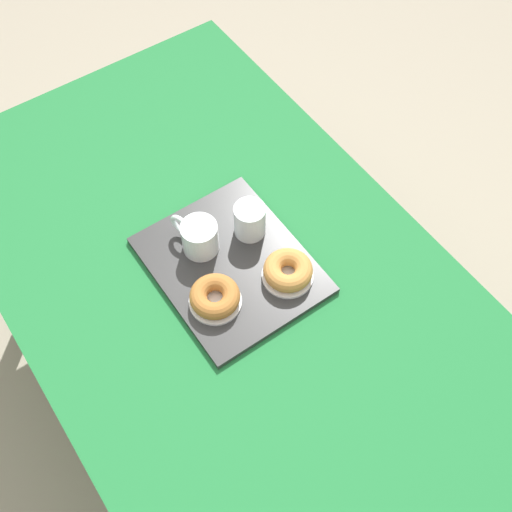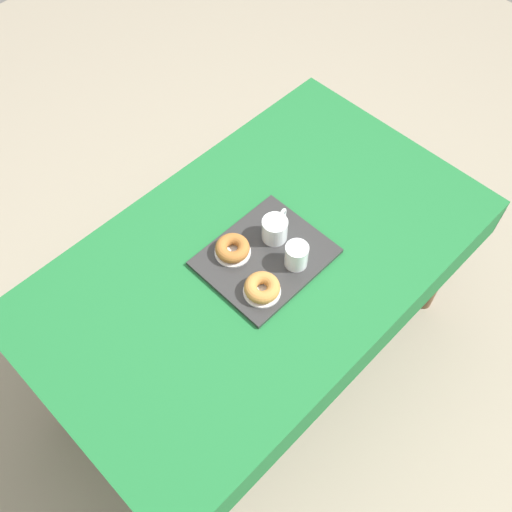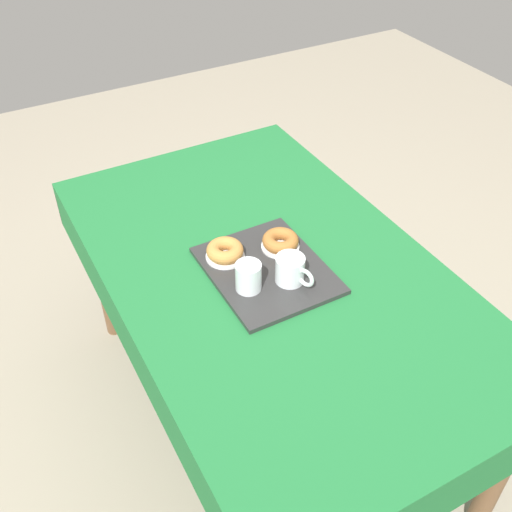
{
  "view_description": "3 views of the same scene",
  "coord_description": "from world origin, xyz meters",
  "px_view_note": "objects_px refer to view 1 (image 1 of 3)",
  "views": [
    {
      "loc": [
        0.67,
        -0.38,
        2.0
      ],
      "look_at": [
        0.03,
        0.07,
        0.77
      ],
      "focal_mm": 45.29,
      "sensor_mm": 36.0,
      "label": 1
    },
    {
      "loc": [
        0.75,
        0.73,
        2.31
      ],
      "look_at": [
        0.02,
        0.0,
        0.75
      ],
      "focal_mm": 40.7,
      "sensor_mm": 36.0,
      "label": 2
    },
    {
      "loc": [
        -1.17,
        0.7,
        1.92
      ],
      "look_at": [
        0.01,
        0.05,
        0.78
      ],
      "focal_mm": 42.44,
      "sensor_mm": 36.0,
      "label": 3
    }
  ],
  "objects_px": {
    "water_glass_near": "(250,221)",
    "sugar_donut_right": "(288,270)",
    "serving_tray": "(231,265)",
    "tea_mug_left": "(199,237)",
    "donut_plate_right": "(288,276)",
    "donut_plate_left": "(215,301)",
    "dining_table": "(226,290)",
    "sugar_donut_left": "(215,296)"
  },
  "relations": [
    {
      "from": "donut_plate_left",
      "to": "sugar_donut_left",
      "type": "relative_size",
      "value": 1.05
    },
    {
      "from": "water_glass_near",
      "to": "donut_plate_right",
      "type": "height_order",
      "value": "water_glass_near"
    },
    {
      "from": "serving_tray",
      "to": "donut_plate_left",
      "type": "relative_size",
      "value": 3.35
    },
    {
      "from": "sugar_donut_left",
      "to": "water_glass_near",
      "type": "bearing_deg",
      "value": 123.74
    },
    {
      "from": "tea_mug_left",
      "to": "sugar_donut_right",
      "type": "distance_m",
      "value": 0.22
    },
    {
      "from": "donut_plate_left",
      "to": "sugar_donut_left",
      "type": "bearing_deg",
      "value": 0.0
    },
    {
      "from": "sugar_donut_right",
      "to": "sugar_donut_left",
      "type": "bearing_deg",
      "value": -102.57
    },
    {
      "from": "donut_plate_right",
      "to": "donut_plate_left",
      "type": "bearing_deg",
      "value": -102.57
    },
    {
      "from": "serving_tray",
      "to": "sugar_donut_right",
      "type": "height_order",
      "value": "sugar_donut_right"
    },
    {
      "from": "sugar_donut_left",
      "to": "dining_table",
      "type": "bearing_deg",
      "value": 133.65
    },
    {
      "from": "tea_mug_left",
      "to": "water_glass_near",
      "type": "height_order",
      "value": "water_glass_near"
    },
    {
      "from": "water_glass_near",
      "to": "sugar_donut_right",
      "type": "bearing_deg",
      "value": -0.64
    },
    {
      "from": "serving_tray",
      "to": "donut_plate_right",
      "type": "relative_size",
      "value": 3.35
    },
    {
      "from": "dining_table",
      "to": "water_glass_near",
      "type": "relative_size",
      "value": 18.04
    },
    {
      "from": "water_glass_near",
      "to": "sugar_donut_right",
      "type": "relative_size",
      "value": 0.77
    },
    {
      "from": "water_glass_near",
      "to": "sugar_donut_left",
      "type": "height_order",
      "value": "water_glass_near"
    },
    {
      "from": "donut_plate_right",
      "to": "sugar_donut_right",
      "type": "height_order",
      "value": "sugar_donut_right"
    },
    {
      "from": "dining_table",
      "to": "sugar_donut_right",
      "type": "height_order",
      "value": "sugar_donut_right"
    },
    {
      "from": "donut_plate_left",
      "to": "sugar_donut_left",
      "type": "height_order",
      "value": "sugar_donut_left"
    },
    {
      "from": "water_glass_near",
      "to": "sugar_donut_left",
      "type": "relative_size",
      "value": 0.77
    },
    {
      "from": "donut_plate_right",
      "to": "sugar_donut_left",
      "type": "bearing_deg",
      "value": -102.57
    },
    {
      "from": "tea_mug_left",
      "to": "donut_plate_right",
      "type": "relative_size",
      "value": 1.07
    },
    {
      "from": "serving_tray",
      "to": "sugar_donut_left",
      "type": "xyz_separation_m",
      "value": [
        0.07,
        -0.08,
        0.03
      ]
    },
    {
      "from": "sugar_donut_left",
      "to": "donut_plate_right",
      "type": "distance_m",
      "value": 0.18
    },
    {
      "from": "donut_plate_right",
      "to": "dining_table",
      "type": "bearing_deg",
      "value": -131.67
    },
    {
      "from": "water_glass_near",
      "to": "serving_tray",
      "type": "bearing_deg",
      "value": -60.81
    },
    {
      "from": "sugar_donut_left",
      "to": "serving_tray",
      "type": "bearing_deg",
      "value": 128.03
    },
    {
      "from": "tea_mug_left",
      "to": "water_glass_near",
      "type": "xyz_separation_m",
      "value": [
        0.03,
        0.12,
        0.0
      ]
    },
    {
      "from": "donut_plate_left",
      "to": "dining_table",
      "type": "bearing_deg",
      "value": 133.65
    },
    {
      "from": "tea_mug_left",
      "to": "sugar_donut_right",
      "type": "height_order",
      "value": "tea_mug_left"
    },
    {
      "from": "tea_mug_left",
      "to": "donut_plate_right",
      "type": "height_order",
      "value": "tea_mug_left"
    },
    {
      "from": "dining_table",
      "to": "donut_plate_left",
      "type": "bearing_deg",
      "value": -46.35
    },
    {
      "from": "tea_mug_left",
      "to": "donut_plate_right",
      "type": "distance_m",
      "value": 0.22
    },
    {
      "from": "tea_mug_left",
      "to": "dining_table",
      "type": "bearing_deg",
      "value": 7.0
    },
    {
      "from": "dining_table",
      "to": "water_glass_near",
      "type": "distance_m",
      "value": 0.18
    },
    {
      "from": "donut_plate_left",
      "to": "donut_plate_right",
      "type": "bearing_deg",
      "value": 77.43
    },
    {
      "from": "serving_tray",
      "to": "tea_mug_left",
      "type": "xyz_separation_m",
      "value": [
        -0.08,
        -0.03,
        0.05
      ]
    },
    {
      "from": "dining_table",
      "to": "donut_plate_left",
      "type": "height_order",
      "value": "donut_plate_left"
    },
    {
      "from": "dining_table",
      "to": "tea_mug_left",
      "type": "bearing_deg",
      "value": -173.0
    },
    {
      "from": "dining_table",
      "to": "sugar_donut_right",
      "type": "xyz_separation_m",
      "value": [
        0.1,
        0.11,
        0.12
      ]
    },
    {
      "from": "serving_tray",
      "to": "sugar_donut_right",
      "type": "xyz_separation_m",
      "value": [
        0.1,
        0.09,
        0.04
      ]
    },
    {
      "from": "dining_table",
      "to": "tea_mug_left",
      "type": "xyz_separation_m",
      "value": [
        -0.09,
        -0.01,
        0.13
      ]
    }
  ]
}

